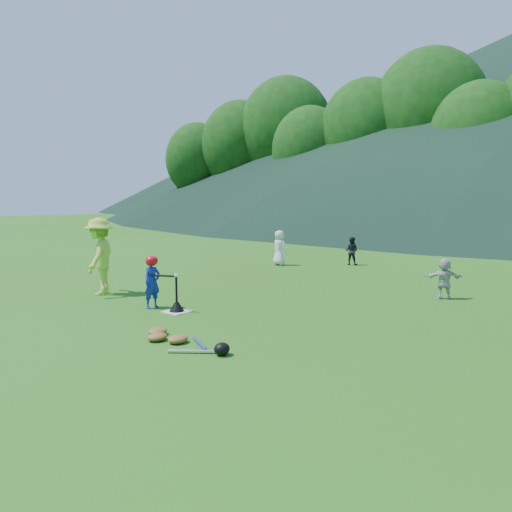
{
  "coord_description": "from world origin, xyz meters",
  "views": [
    {
      "loc": [
        7.32,
        -6.55,
        2.23
      ],
      "look_at": [
        0.0,
        2.5,
        0.9
      ],
      "focal_mm": 35.0,
      "sensor_mm": 36.0,
      "label": 1
    }
  ],
  "objects_px": {
    "batter_child": "(152,283)",
    "batting_tee": "(177,306)",
    "fielder_b": "(351,251)",
    "fielder_d": "(444,278)",
    "adult_coach": "(100,256)",
    "fielder_a": "(279,248)",
    "equipment_pile": "(177,339)",
    "home_plate": "(177,312)"
  },
  "relations": [
    {
      "from": "batter_child",
      "to": "fielder_b",
      "type": "xyz_separation_m",
      "value": [
        -0.07,
        8.64,
        -0.05
      ]
    },
    {
      "from": "home_plate",
      "to": "batter_child",
      "type": "distance_m",
      "value": 0.86
    },
    {
      "from": "fielder_a",
      "to": "fielder_b",
      "type": "bearing_deg",
      "value": -129.49
    },
    {
      "from": "fielder_a",
      "to": "home_plate",
      "type": "bearing_deg",
      "value": 120.03
    },
    {
      "from": "batter_child",
      "to": "fielder_a",
      "type": "distance_m",
      "value": 7.29
    },
    {
      "from": "home_plate",
      "to": "batting_tee",
      "type": "bearing_deg",
      "value": 0.0
    },
    {
      "from": "batting_tee",
      "to": "equipment_pile",
      "type": "relative_size",
      "value": 0.38
    },
    {
      "from": "adult_coach",
      "to": "fielder_b",
      "type": "relative_size",
      "value": 1.88
    },
    {
      "from": "adult_coach",
      "to": "fielder_a",
      "type": "xyz_separation_m",
      "value": [
        0.2,
        6.83,
        -0.31
      ]
    },
    {
      "from": "batter_child",
      "to": "batting_tee",
      "type": "bearing_deg",
      "value": -85.3
    },
    {
      "from": "fielder_b",
      "to": "fielder_d",
      "type": "bearing_deg",
      "value": 125.34
    },
    {
      "from": "fielder_b",
      "to": "equipment_pile",
      "type": "relative_size",
      "value": 0.53
    },
    {
      "from": "fielder_a",
      "to": "fielder_d",
      "type": "height_order",
      "value": "fielder_a"
    },
    {
      "from": "adult_coach",
      "to": "fielder_b",
      "type": "height_order",
      "value": "adult_coach"
    },
    {
      "from": "batting_tee",
      "to": "adult_coach",
      "type": "bearing_deg",
      "value": 176.92
    },
    {
      "from": "equipment_pile",
      "to": "adult_coach",
      "type": "bearing_deg",
      "value": 160.1
    },
    {
      "from": "home_plate",
      "to": "fielder_a",
      "type": "height_order",
      "value": "fielder_a"
    },
    {
      "from": "home_plate",
      "to": "equipment_pile",
      "type": "relative_size",
      "value": 0.25
    },
    {
      "from": "home_plate",
      "to": "equipment_pile",
      "type": "bearing_deg",
      "value": -41.85
    },
    {
      "from": "home_plate",
      "to": "fielder_b",
      "type": "distance_m",
      "value": 8.64
    },
    {
      "from": "adult_coach",
      "to": "equipment_pile",
      "type": "relative_size",
      "value": 1.0
    },
    {
      "from": "equipment_pile",
      "to": "fielder_a",
      "type": "bearing_deg",
      "value": 116.62
    },
    {
      "from": "batter_child",
      "to": "batting_tee",
      "type": "height_order",
      "value": "batter_child"
    },
    {
      "from": "batter_child",
      "to": "equipment_pile",
      "type": "height_order",
      "value": "batter_child"
    },
    {
      "from": "adult_coach",
      "to": "fielder_d",
      "type": "height_order",
      "value": "adult_coach"
    },
    {
      "from": "adult_coach",
      "to": "fielder_a",
      "type": "relative_size",
      "value": 1.53
    },
    {
      "from": "batter_child",
      "to": "fielder_a",
      "type": "xyz_separation_m",
      "value": [
        -1.93,
        7.03,
        0.06
      ]
    },
    {
      "from": "fielder_b",
      "to": "equipment_pile",
      "type": "distance_m",
      "value": 10.33
    },
    {
      "from": "fielder_d",
      "to": "fielder_b",
      "type": "bearing_deg",
      "value": -77.59
    },
    {
      "from": "fielder_a",
      "to": "batting_tee",
      "type": "bearing_deg",
      "value": 120.03
    },
    {
      "from": "home_plate",
      "to": "fielder_b",
      "type": "relative_size",
      "value": 0.47
    },
    {
      "from": "batting_tee",
      "to": "equipment_pile",
      "type": "xyz_separation_m",
      "value": [
        1.62,
        -1.45,
        -0.06
      ]
    },
    {
      "from": "equipment_pile",
      "to": "home_plate",
      "type": "bearing_deg",
      "value": 138.15
    },
    {
      "from": "fielder_d",
      "to": "adult_coach",
      "type": "bearing_deg",
      "value": -1.04
    },
    {
      "from": "home_plate",
      "to": "batting_tee",
      "type": "height_order",
      "value": "batting_tee"
    },
    {
      "from": "fielder_d",
      "to": "equipment_pile",
      "type": "distance_m",
      "value": 6.47
    },
    {
      "from": "fielder_b",
      "to": "batting_tee",
      "type": "distance_m",
      "value": 8.63
    },
    {
      "from": "batter_child",
      "to": "batting_tee",
      "type": "relative_size",
      "value": 1.56
    },
    {
      "from": "fielder_d",
      "to": "batting_tee",
      "type": "relative_size",
      "value": 1.36
    },
    {
      "from": "fielder_a",
      "to": "fielder_b",
      "type": "xyz_separation_m",
      "value": [
        1.86,
        1.61,
        -0.11
      ]
    },
    {
      "from": "batter_child",
      "to": "equipment_pile",
      "type": "relative_size",
      "value": 0.59
    },
    {
      "from": "adult_coach",
      "to": "equipment_pile",
      "type": "height_order",
      "value": "adult_coach"
    }
  ]
}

